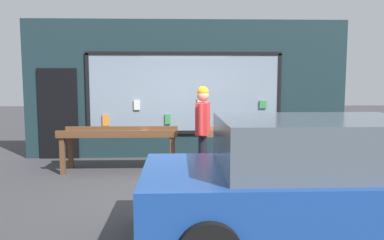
% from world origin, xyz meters
% --- Properties ---
extents(ground_plane, '(40.00, 40.00, 0.00)m').
position_xyz_m(ground_plane, '(0.00, 0.00, 0.00)').
color(ground_plane, '#38383A').
extents(shopfront_facade, '(7.53, 0.29, 3.22)m').
position_xyz_m(shopfront_facade, '(-0.05, 2.39, 1.60)').
color(shopfront_facade, '#192D33').
rests_on(shopfront_facade, ground_plane).
extents(display_table_left, '(2.33, 0.70, 0.87)m').
position_xyz_m(display_table_left, '(-1.37, 1.03, 0.69)').
color(display_table_left, brown).
rests_on(display_table_left, ground_plane).
extents(display_table_right, '(2.33, 0.61, 0.86)m').
position_xyz_m(display_table_right, '(1.38, 1.03, 0.69)').
color(display_table_right, brown).
rests_on(display_table_right, ground_plane).
extents(person_browsing, '(0.31, 0.66, 1.72)m').
position_xyz_m(person_browsing, '(0.27, 0.43, 1.01)').
color(person_browsing, black).
rests_on(person_browsing, ground_plane).
extents(small_dog, '(0.24, 0.54, 0.44)m').
position_xyz_m(small_dog, '(0.58, 0.19, 0.31)').
color(small_dog, white).
rests_on(small_dog, ground_plane).
extents(sandwich_board_sign, '(0.51, 0.77, 0.85)m').
position_xyz_m(sandwich_board_sign, '(3.41, 0.93, 0.44)').
color(sandwich_board_sign, black).
rests_on(sandwich_board_sign, ground_plane).
extents(parked_car, '(3.92, 1.98, 1.41)m').
position_xyz_m(parked_car, '(1.38, -2.38, 0.74)').
color(parked_car, navy).
rests_on(parked_car, ground_plane).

